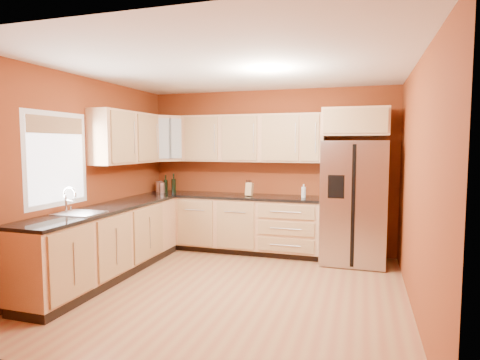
# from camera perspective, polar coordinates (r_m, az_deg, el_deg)

# --- Properties ---
(floor) EXTENTS (4.00, 4.00, 0.00)m
(floor) POSITION_cam_1_polar(r_m,az_deg,el_deg) (4.93, -1.41, -15.42)
(floor) COLOR #A2603E
(floor) RESTS_ON ground
(ceiling) EXTENTS (4.00, 4.00, 0.00)m
(ceiling) POSITION_cam_1_polar(r_m,az_deg,el_deg) (4.70, -1.48, 15.80)
(ceiling) COLOR silver
(ceiling) RESTS_ON wall_back
(wall_back) EXTENTS (4.00, 0.04, 2.60)m
(wall_back) POSITION_cam_1_polar(r_m,az_deg,el_deg) (6.56, 4.12, 1.33)
(wall_back) COLOR maroon
(wall_back) RESTS_ON floor
(wall_front) EXTENTS (4.00, 0.04, 2.60)m
(wall_front) POSITION_cam_1_polar(r_m,az_deg,el_deg) (2.83, -14.47, -3.68)
(wall_front) COLOR maroon
(wall_front) RESTS_ON floor
(wall_left) EXTENTS (0.04, 4.00, 2.60)m
(wall_left) POSITION_cam_1_polar(r_m,az_deg,el_deg) (5.60, -21.24, 0.37)
(wall_left) COLOR maroon
(wall_left) RESTS_ON floor
(wall_right) EXTENTS (0.04, 4.00, 2.60)m
(wall_right) POSITION_cam_1_polar(r_m,az_deg,el_deg) (4.43, 23.90, -0.85)
(wall_right) COLOR maroon
(wall_right) RESTS_ON floor
(base_cabinets_back) EXTENTS (2.90, 0.60, 0.88)m
(base_cabinets_back) POSITION_cam_1_polar(r_m,az_deg,el_deg) (6.53, -1.26, -6.29)
(base_cabinets_back) COLOR tan
(base_cabinets_back) RESTS_ON floor
(base_cabinets_left) EXTENTS (0.60, 2.80, 0.88)m
(base_cabinets_left) POSITION_cam_1_polar(r_m,az_deg,el_deg) (5.55, -18.49, -8.57)
(base_cabinets_left) COLOR tan
(base_cabinets_left) RESTS_ON floor
(countertop_back) EXTENTS (2.90, 0.62, 0.04)m
(countertop_back) POSITION_cam_1_polar(r_m,az_deg,el_deg) (6.45, -1.30, -2.30)
(countertop_back) COLOR black
(countertop_back) RESTS_ON base_cabinets_back
(countertop_left) EXTENTS (0.62, 2.80, 0.04)m
(countertop_left) POSITION_cam_1_polar(r_m,az_deg,el_deg) (5.46, -18.54, -3.88)
(countertop_left) COLOR black
(countertop_left) RESTS_ON base_cabinets_left
(upper_cabinets_back) EXTENTS (2.30, 0.33, 0.75)m
(upper_cabinets_back) POSITION_cam_1_polar(r_m,az_deg,el_deg) (6.45, 1.64, 5.94)
(upper_cabinets_back) COLOR tan
(upper_cabinets_back) RESTS_ON wall_back
(upper_cabinets_left) EXTENTS (0.33, 1.35, 0.75)m
(upper_cabinets_left) POSITION_cam_1_polar(r_m,az_deg,el_deg) (6.08, -15.91, 5.81)
(upper_cabinets_left) COLOR tan
(upper_cabinets_left) RESTS_ON wall_left
(corner_upper_cabinet) EXTENTS (0.67, 0.67, 0.75)m
(corner_upper_cabinet) POSITION_cam_1_polar(r_m,az_deg,el_deg) (6.81, -10.39, 5.81)
(corner_upper_cabinet) COLOR tan
(corner_upper_cabinet) RESTS_ON wall_back
(over_fridge_cabinet) EXTENTS (0.92, 0.60, 0.40)m
(over_fridge_cabinet) POSITION_cam_1_polar(r_m,az_deg,el_deg) (6.09, 16.11, 7.93)
(over_fridge_cabinet) COLOR tan
(over_fridge_cabinet) RESTS_ON wall_back
(refrigerator) EXTENTS (0.90, 0.75, 1.78)m
(refrigerator) POSITION_cam_1_polar(r_m,az_deg,el_deg) (6.06, 15.83, -3.05)
(refrigerator) COLOR silver
(refrigerator) RESTS_ON floor
(window) EXTENTS (0.03, 0.90, 1.00)m
(window) POSITION_cam_1_polar(r_m,az_deg,el_deg) (5.19, -24.57, 2.69)
(window) COLOR white
(window) RESTS_ON wall_left
(sink_faucet) EXTENTS (0.50, 0.42, 0.30)m
(sink_faucet) POSITION_cam_1_polar(r_m,az_deg,el_deg) (5.04, -21.90, -2.75)
(sink_faucet) COLOR silver
(sink_faucet) RESTS_ON countertop_left
(canister_left) EXTENTS (0.14, 0.14, 0.17)m
(canister_left) POSITION_cam_1_polar(r_m,az_deg,el_deg) (6.84, -11.03, -1.06)
(canister_left) COLOR silver
(canister_left) RESTS_ON countertop_back
(canister_right) EXTENTS (0.15, 0.15, 0.18)m
(canister_right) POSITION_cam_1_polar(r_m,az_deg,el_deg) (6.97, -11.43, -0.92)
(canister_right) COLOR silver
(canister_right) RESTS_ON countertop_back
(wine_bottle_a) EXTENTS (0.08, 0.08, 0.30)m
(wine_bottle_a) POSITION_cam_1_polar(r_m,az_deg,el_deg) (6.85, -10.53, -0.53)
(wine_bottle_a) COLOR black
(wine_bottle_a) RESTS_ON countertop_back
(wine_bottle_b) EXTENTS (0.09, 0.09, 0.33)m
(wine_bottle_b) POSITION_cam_1_polar(r_m,az_deg,el_deg) (6.78, -9.42, -0.45)
(wine_bottle_b) COLOR black
(wine_bottle_b) RESTS_ON countertop_back
(knife_block) EXTENTS (0.11, 0.10, 0.20)m
(knife_block) POSITION_cam_1_polar(r_m,az_deg,el_deg) (6.32, 1.33, -1.33)
(knife_block) COLOR tan
(knife_block) RESTS_ON countertop_back
(soap_dispenser) EXTENTS (0.07, 0.07, 0.20)m
(soap_dispenser) POSITION_cam_1_polar(r_m,az_deg,el_deg) (6.18, 9.03, -1.53)
(soap_dispenser) COLOR silver
(soap_dispenser) RESTS_ON countertop_back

